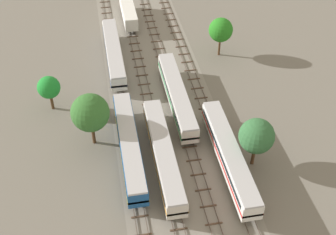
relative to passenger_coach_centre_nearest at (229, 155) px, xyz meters
name	(u,v)px	position (x,y,z in m)	size (l,w,h in m)	color
ground_plane	(154,73)	(-7.19, 26.70, -2.61)	(480.00, 480.00, 0.00)	slate
ballast_bed	(154,73)	(-7.19, 26.70, -2.61)	(18.38, 176.00, 0.01)	gray
track_far_left	(116,73)	(-14.38, 27.70, -2.48)	(2.40, 126.00, 0.29)	#47382D
track_left	(141,71)	(-9.59, 27.70, -2.48)	(2.40, 126.00, 0.29)	#47382D
track_centre_left	(165,68)	(-4.79, 27.70, -2.48)	(2.40, 126.00, 0.29)	#47382D
track_centre	(189,66)	(0.00, 27.70, -2.48)	(2.40, 126.00, 0.29)	#47382D
passenger_coach_centre_nearest	(229,155)	(0.00, 0.00, 0.00)	(2.96, 22.00, 3.80)	white
passenger_coach_left_near	(163,153)	(-9.59, 2.07, 0.00)	(2.96, 22.00, 3.80)	beige
passenger_coach_far_left_mid	(129,144)	(-14.38, 4.86, 0.00)	(2.96, 22.00, 3.80)	#194C8C
passenger_coach_centre_left_midfar	(177,94)	(-4.79, 15.78, 0.00)	(2.96, 22.00, 3.80)	beige
passenger_coach_far_left_far	(114,52)	(-14.38, 31.48, 0.00)	(2.96, 22.00, 3.80)	white
freight_boxcar_left_farther	(128,11)	(-9.58, 48.48, -0.16)	(2.87, 14.00, 3.60)	white
lineside_tree_1	(49,88)	(-26.34, 19.09, 1.93)	(3.92, 3.92, 6.54)	#4C331E
lineside_tree_2	(257,136)	(3.84, 0.03, 3.07)	(5.31, 5.31, 8.36)	#4C331E
lineside_tree_3	(221,30)	(7.01, 30.81, 3.10)	(4.82, 4.82, 8.15)	#4C331E
lineside_tree_4	(90,113)	(-19.65, 9.04, 3.60)	(6.00, 6.00, 9.24)	#4C331E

